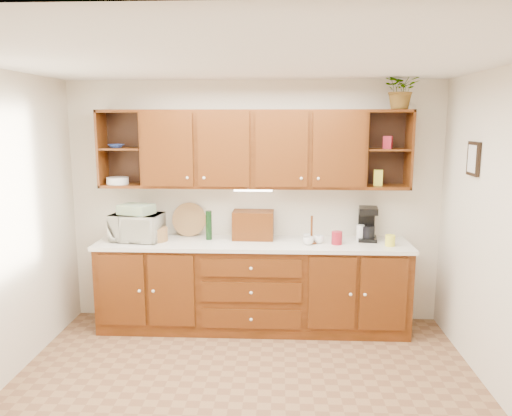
# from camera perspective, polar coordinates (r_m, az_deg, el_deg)

# --- Properties ---
(floor) EXTENTS (4.00, 4.00, 0.00)m
(floor) POSITION_cam_1_polar(r_m,az_deg,el_deg) (4.21, -1.50, -21.31)
(floor) COLOR brown
(floor) RESTS_ON ground
(ceiling) EXTENTS (4.00, 4.00, 0.00)m
(ceiling) POSITION_cam_1_polar(r_m,az_deg,el_deg) (3.61, -1.70, 16.59)
(ceiling) COLOR white
(ceiling) RESTS_ON back_wall
(back_wall) EXTENTS (4.00, 0.00, 4.00)m
(back_wall) POSITION_cam_1_polar(r_m,az_deg,el_deg) (5.41, -0.21, 0.60)
(back_wall) COLOR beige
(back_wall) RESTS_ON floor
(base_cabinets) EXTENTS (3.20, 0.60, 0.90)m
(base_cabinets) POSITION_cam_1_polar(r_m,az_deg,el_deg) (5.33, -0.37, -8.98)
(base_cabinets) COLOR #381A06
(base_cabinets) RESTS_ON floor
(countertop) EXTENTS (3.24, 0.64, 0.04)m
(countertop) POSITION_cam_1_polar(r_m,az_deg,el_deg) (5.19, -0.38, -4.11)
(countertop) COLOR silver
(countertop) RESTS_ON base_cabinets
(upper_cabinets) EXTENTS (3.20, 0.33, 0.80)m
(upper_cabinets) POSITION_cam_1_polar(r_m,az_deg,el_deg) (5.19, -0.20, 6.78)
(upper_cabinets) COLOR #381A06
(upper_cabinets) RESTS_ON back_wall
(undercabinet_light) EXTENTS (0.40, 0.05, 0.02)m
(undercabinet_light) POSITION_cam_1_polar(r_m,az_deg,el_deg) (5.17, -0.33, 2.07)
(undercabinet_light) COLOR white
(undercabinet_light) RESTS_ON upper_cabinets
(framed_picture) EXTENTS (0.03, 0.24, 0.30)m
(framed_picture) POSITION_cam_1_polar(r_m,az_deg,el_deg) (4.81, 23.61, 5.18)
(framed_picture) COLOR black
(framed_picture) RESTS_ON right_wall
(wicker_basket) EXTENTS (0.29, 0.29, 0.14)m
(wicker_basket) POSITION_cam_1_polar(r_m,az_deg,el_deg) (5.31, -11.41, -2.96)
(wicker_basket) COLOR #9D6C41
(wicker_basket) RESTS_ON countertop
(microwave) EXTENTS (0.55, 0.41, 0.28)m
(microwave) POSITION_cam_1_polar(r_m,az_deg,el_deg) (5.36, -13.44, -2.15)
(microwave) COLOR beige
(microwave) RESTS_ON countertop
(towel_stack) EXTENTS (0.39, 0.34, 0.10)m
(towel_stack) POSITION_cam_1_polar(r_m,az_deg,el_deg) (5.32, -13.52, -0.14)
(towel_stack) COLOR #BEC55C
(towel_stack) RESTS_ON microwave
(wine_bottle) EXTENTS (0.07, 0.07, 0.31)m
(wine_bottle) POSITION_cam_1_polar(r_m,az_deg,el_deg) (5.27, -5.42, -1.96)
(wine_bottle) COLOR black
(wine_bottle) RESTS_ON countertop
(woven_tray) EXTENTS (0.37, 0.12, 0.36)m
(woven_tray) POSITION_cam_1_polar(r_m,az_deg,el_deg) (5.50, -7.61, -3.05)
(woven_tray) COLOR #9D6C41
(woven_tray) RESTS_ON countertop
(bread_box) EXTENTS (0.43, 0.28, 0.30)m
(bread_box) POSITION_cam_1_polar(r_m,az_deg,el_deg) (5.28, -0.32, -1.95)
(bread_box) COLOR #381A06
(bread_box) RESTS_ON countertop
(mug_tree) EXTENTS (0.23, 0.24, 0.29)m
(mug_tree) POSITION_cam_1_polar(r_m,az_deg,el_deg) (5.15, 6.35, -3.54)
(mug_tree) COLOR #381A06
(mug_tree) RESTS_ON countertop
(canister_red) EXTENTS (0.11, 0.11, 0.13)m
(canister_red) POSITION_cam_1_polar(r_m,az_deg,el_deg) (5.14, 9.22, -3.39)
(canister_red) COLOR maroon
(canister_red) RESTS_ON countertop
(canister_white) EXTENTS (0.09, 0.09, 0.17)m
(canister_white) POSITION_cam_1_polar(r_m,az_deg,el_deg) (5.32, 11.83, -2.80)
(canister_white) COLOR white
(canister_white) RESTS_ON countertop
(canister_yellow) EXTENTS (0.12, 0.12, 0.11)m
(canister_yellow) POSITION_cam_1_polar(r_m,az_deg,el_deg) (5.18, 15.08, -3.61)
(canister_yellow) COLOR yellow
(canister_yellow) RESTS_ON countertop
(coffee_maker) EXTENTS (0.22, 0.27, 0.35)m
(coffee_maker) POSITION_cam_1_polar(r_m,az_deg,el_deg) (5.36, 12.63, -1.82)
(coffee_maker) COLOR black
(coffee_maker) RESTS_ON countertop
(bowl_stack) EXTENTS (0.19, 0.19, 0.04)m
(bowl_stack) POSITION_cam_1_polar(r_m,az_deg,el_deg) (5.44, -15.69, 6.84)
(bowl_stack) COLOR #294398
(bowl_stack) RESTS_ON upper_cabinets
(plate_stack) EXTENTS (0.28, 0.28, 0.07)m
(plate_stack) POSITION_cam_1_polar(r_m,az_deg,el_deg) (5.47, -15.54, 3.03)
(plate_stack) COLOR white
(plate_stack) RESTS_ON upper_cabinets
(pantry_box_yellow) EXTENTS (0.10, 0.09, 0.16)m
(pantry_box_yellow) POSITION_cam_1_polar(r_m,az_deg,el_deg) (5.29, 13.79, 3.39)
(pantry_box_yellow) COLOR yellow
(pantry_box_yellow) RESTS_ON upper_cabinets
(pantry_box_red) EXTENTS (0.11, 0.10, 0.13)m
(pantry_box_red) POSITION_cam_1_polar(r_m,az_deg,el_deg) (5.26, 14.83, 7.26)
(pantry_box_red) COLOR maroon
(pantry_box_red) RESTS_ON upper_cabinets
(potted_plant) EXTENTS (0.37, 0.32, 0.40)m
(potted_plant) POSITION_cam_1_polar(r_m,az_deg,el_deg) (5.26, 16.34, 12.93)
(potted_plant) COLOR #999999
(potted_plant) RESTS_ON upper_cabinets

